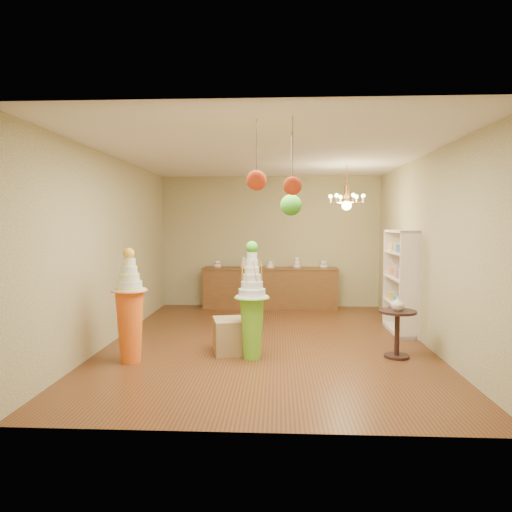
{
  "coord_description": "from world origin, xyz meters",
  "views": [
    {
      "loc": [
        0.19,
        -7.29,
        1.9
      ],
      "look_at": [
        -0.17,
        0.0,
        1.39
      ],
      "focal_mm": 32.0,
      "sensor_mm": 36.0,
      "label": 1
    }
  ],
  "objects_px": {
    "pedestal_green": "(252,312)",
    "sideboard": "(270,287)",
    "round_table": "(397,327)",
    "pedestal_orange": "(130,316)"
  },
  "relations": [
    {
      "from": "pedestal_green",
      "to": "sideboard",
      "type": "distance_m",
      "value": 3.92
    },
    {
      "from": "sideboard",
      "to": "round_table",
      "type": "distance_m",
      "value": 4.2
    },
    {
      "from": "sideboard",
      "to": "round_table",
      "type": "xyz_separation_m",
      "value": [
        1.88,
        -3.76,
        -0.04
      ]
    },
    {
      "from": "pedestal_green",
      "to": "round_table",
      "type": "xyz_separation_m",
      "value": [
        2.07,
        0.15,
        -0.22
      ]
    },
    {
      "from": "pedestal_orange",
      "to": "pedestal_green",
      "type": "bearing_deg",
      "value": 8.29
    },
    {
      "from": "pedestal_green",
      "to": "pedestal_orange",
      "type": "bearing_deg",
      "value": -171.71
    },
    {
      "from": "pedestal_green",
      "to": "pedestal_orange",
      "type": "distance_m",
      "value": 1.69
    },
    {
      "from": "sideboard",
      "to": "pedestal_green",
      "type": "bearing_deg",
      "value": -92.68
    },
    {
      "from": "sideboard",
      "to": "round_table",
      "type": "bearing_deg",
      "value": -63.38
    },
    {
      "from": "round_table",
      "to": "pedestal_orange",
      "type": "bearing_deg",
      "value": -173.96
    }
  ]
}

